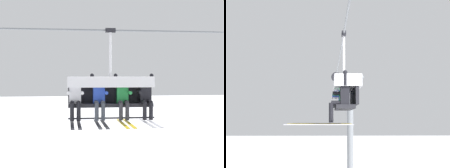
# 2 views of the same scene
# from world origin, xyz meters

# --- Properties ---
(lift_cable) EXTENTS (20.81, 0.05, 0.05)m
(lift_cable) POSITION_xyz_m (1.10, -0.80, 7.84)
(lift_cable) COLOR slate
(chairlift_chair) EXTENTS (2.41, 0.74, 2.50)m
(chairlift_chair) POSITION_xyz_m (1.75, -0.73, 6.26)
(chairlift_chair) COLOR #232328
(skier_white) EXTENTS (0.46, 1.70, 1.23)m
(skier_white) POSITION_xyz_m (0.76, -0.95, 5.97)
(skier_white) COLOR silver
(skier_blue) EXTENTS (0.48, 1.70, 1.34)m
(skier_blue) POSITION_xyz_m (1.41, -0.94, 5.99)
(skier_blue) COLOR #2847B7
(skier_green) EXTENTS (0.48, 1.70, 1.34)m
(skier_green) POSITION_xyz_m (2.07, -0.94, 5.99)
(skier_green) COLOR #23843D
(skier_black) EXTENTS (0.48, 1.70, 1.34)m
(skier_black) POSITION_xyz_m (2.74, -0.94, 5.99)
(skier_black) COLOR black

